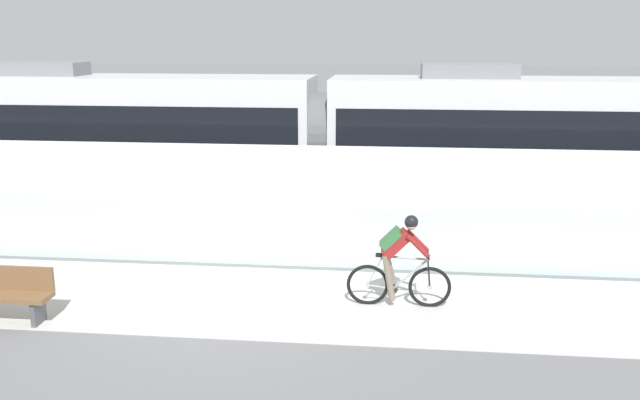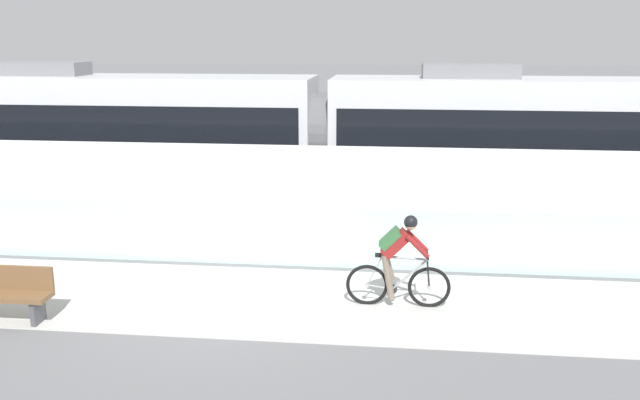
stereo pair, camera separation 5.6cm
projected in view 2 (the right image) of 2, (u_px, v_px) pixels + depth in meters
The scene contains 9 objects.
ground_plane at pixel (228, 299), 11.70m from camera, with size 200.00×200.00×0.00m, color slate.
bike_path_deck at pixel (228, 298), 11.70m from camera, with size 32.00×3.20×0.01m, color beige.
glass_parapet at pixel (250, 235), 13.35m from camera, with size 32.00×0.05×1.21m, color silver.
concrete_barrier_wall at pixel (266, 193), 14.97m from camera, with size 32.00×0.36×2.13m, color silver.
tram_rail_near at pixel (284, 210), 17.62m from camera, with size 32.00×0.08×0.01m, color #595654.
tram_rail_far at pixel (293, 198), 19.01m from camera, with size 32.00×0.08×0.01m, color #595654.
tram at pixel (322, 136), 17.77m from camera, with size 22.56×2.54×3.81m.
cyclist_on_bike at pixel (398, 262), 11.20m from camera, with size 1.77×0.58×1.61m.
bench at pixel (3, 292), 10.71m from camera, with size 1.60×0.45×0.89m.
Camera 2 is at (2.81, -10.71, 4.48)m, focal length 37.39 mm.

